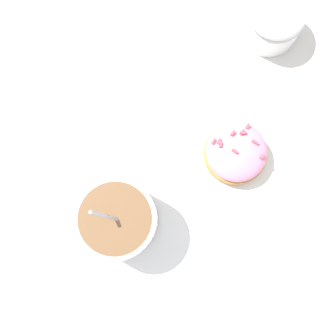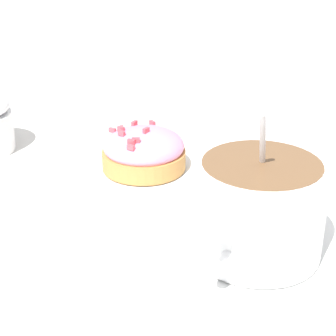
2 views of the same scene
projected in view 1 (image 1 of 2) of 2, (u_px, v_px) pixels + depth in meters
The scene contains 5 objects.
ground_plane at pixel (177, 182), 0.51m from camera, with size 3.00×3.00×0.00m, color silver.
paper_napkin at pixel (177, 182), 0.51m from camera, with size 0.31×0.31×0.00m.
coffee_cup at pixel (117, 218), 0.46m from camera, with size 0.09×0.11×0.11m.
frosted_pastry at pixel (236, 152), 0.49m from camera, with size 0.08×0.08×0.04m.
sugar_bowl at pixel (274, 20), 0.51m from camera, with size 0.08×0.08×0.06m.
Camera 1 is at (-0.03, -0.05, 0.51)m, focal length 42.00 mm.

